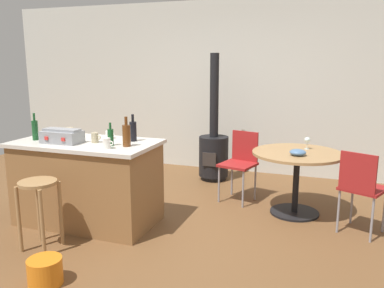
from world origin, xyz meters
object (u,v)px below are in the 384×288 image
Objects in this scene: bottle_3 at (35,130)px; serving_bowl at (298,152)px; dining_table at (297,167)px; plastic_bucket at (45,271)px; bottle_2 at (111,137)px; cup_2 at (109,135)px; toolbox at (62,136)px; folding_chair_far at (361,185)px; wood_stove at (214,149)px; bottle_0 at (133,131)px; cup_1 at (70,131)px; cup_3 at (107,143)px; cup_0 at (95,138)px; wooden_stool at (39,199)px; folding_chair_near at (240,160)px; wine_glass at (307,140)px; kitchen_island at (88,182)px; bottle_1 at (126,135)px.

serving_bowl is (2.71, 0.96, -0.25)m from bottle_3.
plastic_bucket is (-1.73, -2.23, -0.46)m from dining_table.
bottle_2 is 0.41m from cup_2.
folding_chair_far is at bearing 14.52° from toolbox.
wood_stove is 1.80m from serving_bowl.
cup_1 is (-0.85, 0.05, -0.07)m from bottle_0.
toolbox is 0.61m from cup_3.
cup_1 is at bearing -166.66° from serving_bowl.
cup_0 is (-2.00, -1.03, 0.40)m from dining_table.
plastic_bucket is (-0.07, -1.41, -0.92)m from bottle_0.
serving_bowl is 2.79m from plastic_bucket.
dining_table is 9.39× the size of cup_0.
wooden_stool is 0.90m from bottle_2.
serving_bowl is at bearing 21.28° from bottle_0.
folding_chair_near is 3.02× the size of bottle_0.
bottle_3 is (-3.36, -0.75, 0.50)m from folding_chair_far.
cup_1 is 0.45× the size of plastic_bucket.
serving_bowl is (2.34, 0.99, -0.21)m from toolbox.
cup_3 is (-2.39, -0.87, 0.44)m from folding_chair_far.
wine_glass is at bearing 25.51° from bottle_3.
kitchen_island is 1.33m from plastic_bucket.
cup_2 is at bearing -140.84° from folding_chair_near.
folding_chair_near is 1.53m from folding_chair_far.
wooden_stool is 1.17m from bottle_0.
bottle_1 is at bearing 7.29° from bottle_2.
wooden_stool is (-0.05, -0.71, 0.04)m from kitchen_island.
dining_table is at bearing 52.17° from plastic_bucket.
toolbox is 2.89× the size of wine_glass.
wood_stove reaches higher than bottle_2.
toolbox is (-2.32, -1.15, 0.42)m from dining_table.
bottle_2 is (-1.04, -1.37, 0.48)m from folding_chair_near.
cup_2 is 1.71m from plastic_bucket.
wood_stove is 1.65m from wine_glass.
wine_glass reaches higher than dining_table.
cup_1 is 0.69× the size of serving_bowl.
kitchen_island is at bearing 165.25° from bottle_2.
dining_table is 2.17m from cup_3.
bottle_2 is 0.80× the size of bottle_3.
dining_table is 3.53× the size of bottle_0.
wine_glass is (1.68, 1.29, -0.18)m from bottle_1.
bottle_0 reaches higher than wooden_stool.
cup_2 is 0.55m from cup_3.
cup_3 reaches higher than dining_table.
dining_table is at bearing 26.40° from toolbox.
kitchen_island is at bearing 172.32° from cup_0.
cup_1 is at bearing -159.53° from wine_glass.
toolbox reaches higher than wine_glass.
bottle_0 is at bearing 26.65° from toolbox.
folding_chair_near is at bearing 45.26° from cup_0.
bottle_1 is at bearing 83.02° from plastic_bucket.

